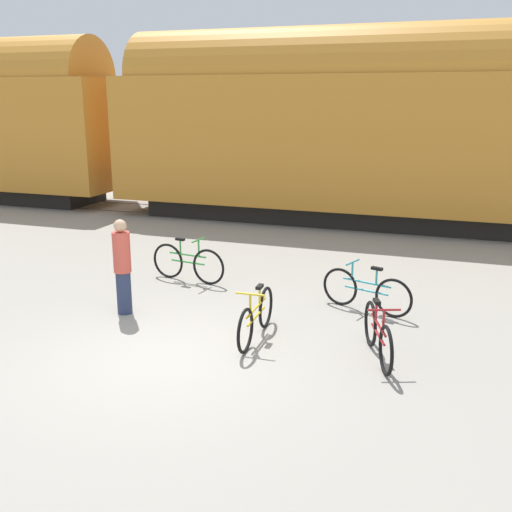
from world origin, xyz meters
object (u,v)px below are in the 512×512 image
(bicycle_maroon, at_px, (378,335))
(bicycle_teal, at_px, (366,291))
(bicycle_yellow, at_px, (256,317))
(bicycle_green, at_px, (188,263))
(person_in_red, at_px, (122,266))
(freight_train, at_px, (327,121))

(bicycle_maroon, bearing_deg, bicycle_teal, 103.87)
(bicycle_yellow, height_order, bicycle_green, bicycle_green)
(bicycle_green, height_order, person_in_red, person_in_red)
(bicycle_maroon, relative_size, person_in_red, 0.95)
(bicycle_teal, bearing_deg, person_in_red, -159.35)
(bicycle_teal, bearing_deg, bicycle_green, 171.28)
(freight_train, height_order, bicycle_maroon, freight_train)
(bicycle_green, relative_size, person_in_red, 1.02)
(bicycle_green, bearing_deg, person_in_red, -96.68)
(freight_train, xyz_separation_m, bicycle_teal, (2.46, -7.52, -2.62))
(bicycle_teal, bearing_deg, freight_train, 108.14)
(freight_train, xyz_separation_m, bicycle_maroon, (2.95, -9.48, -2.62))
(bicycle_maroon, bearing_deg, bicycle_green, 149.09)
(bicycle_green, distance_m, bicycle_teal, 3.79)
(bicycle_teal, bearing_deg, bicycle_yellow, -127.63)
(freight_train, relative_size, bicycle_yellow, 23.22)
(bicycle_green, height_order, bicycle_teal, bicycle_green)
(bicycle_yellow, height_order, person_in_red, person_in_red)
(bicycle_maroon, distance_m, bicycle_green, 4.93)
(person_in_red, bearing_deg, bicycle_green, 73.17)
(freight_train, distance_m, bicycle_maroon, 10.27)
(freight_train, bearing_deg, bicycle_maroon, -72.73)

